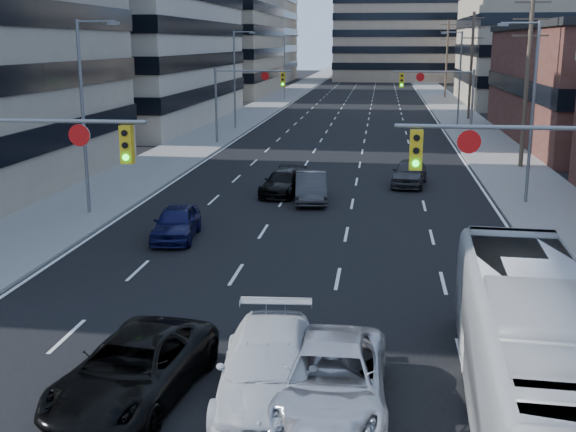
% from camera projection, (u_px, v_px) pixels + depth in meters
% --- Properties ---
extents(road_surface, '(18.00, 300.00, 0.02)m').
position_uv_depth(road_surface, '(366.00, 84.00, 139.01)').
color(road_surface, black).
rests_on(road_surface, ground).
extents(sidewalk_left, '(5.00, 300.00, 0.15)m').
position_uv_depth(sidewalk_left, '(307.00, 84.00, 140.43)').
color(sidewalk_left, slate).
rests_on(sidewalk_left, ground).
extents(sidewalk_right, '(5.00, 300.00, 0.15)m').
position_uv_depth(sidewalk_right, '(426.00, 85.00, 137.57)').
color(sidewalk_right, slate).
rests_on(sidewalk_right, ground).
extents(office_left_far, '(20.00, 30.00, 16.00)m').
position_uv_depth(office_left_far, '(206.00, 42.00, 111.20)').
color(office_left_far, gray).
rests_on(office_left_far, ground).
extents(office_right_far, '(22.00, 28.00, 14.00)m').
position_uv_depth(office_right_far, '(553.00, 50.00, 93.77)').
color(office_right_far, gray).
rests_on(office_right_far, ground).
extents(bg_block_left, '(24.00, 24.00, 20.00)m').
position_uv_depth(bg_block_left, '(233.00, 32.00, 149.78)').
color(bg_block_left, '#ADA089').
rests_on(bg_block_left, ground).
extents(bg_block_right, '(22.00, 22.00, 12.00)m').
position_uv_depth(bg_block_right, '(540.00, 53.00, 133.62)').
color(bg_block_right, gray).
rests_on(bg_block_right, ground).
extents(signal_near_left, '(6.59, 0.33, 6.00)m').
position_uv_depth(signal_near_left, '(19.00, 170.00, 21.32)').
color(signal_near_left, slate).
rests_on(signal_near_left, ground).
extents(signal_near_right, '(6.59, 0.33, 6.00)m').
position_uv_depth(signal_near_right, '(540.00, 182.00, 19.46)').
color(signal_near_right, slate).
rests_on(signal_near_right, ground).
extents(signal_far_left, '(6.09, 0.33, 6.00)m').
position_uv_depth(signal_far_left, '(244.00, 90.00, 57.02)').
color(signal_far_left, slate).
rests_on(signal_far_left, ground).
extents(signal_far_right, '(6.09, 0.33, 6.00)m').
position_uv_depth(signal_far_right, '(442.00, 92.00, 55.11)').
color(signal_far_right, slate).
rests_on(signal_far_right, ground).
extents(utility_pole_block, '(2.20, 0.28, 11.00)m').
position_uv_depth(utility_pole_block, '(527.00, 78.00, 45.53)').
color(utility_pole_block, '#4C3D2D').
rests_on(utility_pole_block, ground).
extents(utility_pole_midblock, '(2.20, 0.28, 11.00)m').
position_uv_depth(utility_pole_midblock, '(471.00, 64.00, 74.45)').
color(utility_pole_midblock, '#4C3D2D').
rests_on(utility_pole_midblock, ground).
extents(utility_pole_distant, '(2.20, 0.28, 11.00)m').
position_uv_depth(utility_pole_distant, '(447.00, 58.00, 103.36)').
color(utility_pole_distant, '#4C3D2D').
rests_on(utility_pole_distant, ground).
extents(streetlight_left_near, '(2.03, 0.22, 9.00)m').
position_uv_depth(streetlight_left_near, '(86.00, 108.00, 33.08)').
color(streetlight_left_near, slate).
rests_on(streetlight_left_near, ground).
extents(streetlight_left_mid, '(2.03, 0.22, 9.00)m').
position_uv_depth(streetlight_left_mid, '(236.00, 75.00, 66.81)').
color(streetlight_left_mid, slate).
rests_on(streetlight_left_mid, ground).
extents(streetlight_left_far, '(2.03, 0.22, 9.00)m').
position_uv_depth(streetlight_left_far, '(286.00, 64.00, 100.55)').
color(streetlight_left_far, slate).
rests_on(streetlight_left_far, ground).
extents(streetlight_right_near, '(2.03, 0.22, 9.00)m').
position_uv_depth(streetlight_right_near, '(530.00, 104.00, 35.32)').
color(streetlight_right_near, slate).
rests_on(streetlight_right_near, ground).
extents(streetlight_right_far, '(2.03, 0.22, 9.00)m').
position_uv_depth(streetlight_right_far, '(458.00, 74.00, 69.06)').
color(streetlight_right_far, slate).
rests_on(streetlight_right_far, ground).
extents(black_pickup, '(3.11, 5.63, 1.49)m').
position_uv_depth(black_pickup, '(134.00, 370.00, 16.45)').
color(black_pickup, black).
rests_on(black_pickup, ground).
extents(white_van, '(2.65, 5.64, 1.59)m').
position_uv_depth(white_van, '(269.00, 369.00, 16.38)').
color(white_van, silver).
rests_on(white_van, ground).
extents(silver_suv, '(2.53, 5.42, 1.50)m').
position_uv_depth(silver_suv, '(330.00, 381.00, 15.89)').
color(silver_suv, '#BABABF').
rests_on(silver_suv, ground).
extents(transit_bus, '(3.20, 11.59, 3.20)m').
position_uv_depth(transit_bus, '(536.00, 353.00, 15.28)').
color(transit_bus, '#B9B9B9').
rests_on(transit_bus, ground).
extents(sedan_blue, '(2.03, 4.27, 1.41)m').
position_uv_depth(sedan_blue, '(176.00, 223.00, 29.99)').
color(sedan_blue, '#0E1039').
rests_on(sedan_blue, ground).
extents(sedan_grey_center, '(2.04, 4.63, 1.48)m').
position_uv_depth(sedan_grey_center, '(311.00, 188.00, 37.02)').
color(sedan_grey_center, '#2D2D2F').
rests_on(sedan_grey_center, ground).
extents(sedan_black_far, '(2.38, 4.67, 1.30)m').
position_uv_depth(sedan_black_far, '(283.00, 183.00, 38.76)').
color(sedan_black_far, black).
rests_on(sedan_black_far, ground).
extents(sedan_grey_right, '(2.32, 4.61, 1.51)m').
position_uv_depth(sedan_grey_right, '(409.00, 173.00, 41.17)').
color(sedan_grey_right, '#2F2E31').
rests_on(sedan_grey_right, ground).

